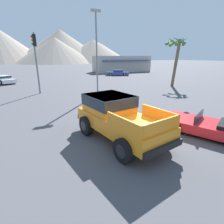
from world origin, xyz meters
The scene contains 10 objects.
ground_plane centered at (0.00, 0.00, 0.00)m, with size 320.00×320.00×0.00m, color #4C4C51.
orange_pickup_truck centered at (-0.36, -0.12, 1.11)m, with size 3.04×5.21×1.94m.
red_convertible_car centered at (3.84, -1.63, 0.41)m, with size 3.56×4.54×1.02m.
parked_car_white centered at (-7.78, 22.05, 0.58)m, with size 3.73×4.51×1.12m.
parked_car_blue centered at (12.04, 25.91, 0.56)m, with size 4.89×3.49×1.10m.
traffic_light_main centered at (-3.27, 11.02, 3.95)m, with size 0.38×4.02×5.63m.
street_lamp_post centered at (2.07, 9.58, 4.60)m, with size 0.90×0.24×7.65m.
palm_tree_tall centered at (12.67, 10.71, 4.58)m, with size 2.50×2.45×6.01m.
storefront_building centered at (17.05, 34.13, 1.94)m, with size 13.99×6.03×3.86m.
distant_mountain_range centered at (10.68, 120.32, 9.23)m, with size 120.60×72.66×21.00m.
Camera 1 is at (-3.56, -6.95, 3.64)m, focal length 28.00 mm.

